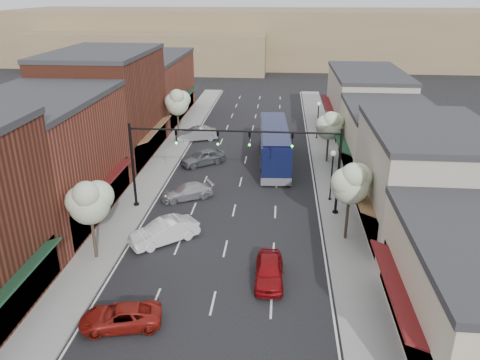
% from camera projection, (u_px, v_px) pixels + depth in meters
% --- Properties ---
extents(ground, '(160.00, 160.00, 0.00)m').
position_uv_depth(ground, '(222.00, 265.00, 30.11)').
color(ground, black).
rests_on(ground, ground).
extents(sidewalk_left, '(2.80, 73.00, 0.15)m').
position_uv_depth(sidewalk_left, '(163.00, 162.00, 47.82)').
color(sidewalk_left, gray).
rests_on(sidewalk_left, ground).
extents(sidewalk_right, '(2.80, 73.00, 0.15)m').
position_uv_depth(sidewalk_right, '(329.00, 167.00, 46.45)').
color(sidewalk_right, gray).
rests_on(sidewalk_right, ground).
extents(curb_left, '(0.25, 73.00, 0.17)m').
position_uv_depth(curb_left, '(176.00, 162.00, 47.71)').
color(curb_left, gray).
rests_on(curb_left, ground).
extents(curb_right, '(0.25, 73.00, 0.17)m').
position_uv_depth(curb_right, '(314.00, 166.00, 46.56)').
color(curb_right, gray).
rests_on(curb_right, ground).
extents(bldg_left_midnear, '(10.14, 14.10, 9.40)m').
position_uv_depth(bldg_left_midnear, '(43.00, 159.00, 35.04)').
color(bldg_left_midnear, brown).
rests_on(bldg_left_midnear, ground).
extents(bldg_left_midfar, '(10.14, 14.10, 10.90)m').
position_uv_depth(bldg_left_midfar, '(107.00, 106.00, 47.66)').
color(bldg_left_midfar, '#5F2A1B').
rests_on(bldg_left_midfar, ground).
extents(bldg_left_far, '(10.14, 18.10, 8.40)m').
position_uv_depth(bldg_left_far, '(150.00, 87.00, 62.88)').
color(bldg_left_far, brown).
rests_on(bldg_left_far, ground).
extents(bldg_right_midnear, '(9.14, 12.10, 7.90)m').
position_uv_depth(bldg_right_midnear, '(424.00, 181.00, 33.04)').
color(bldg_right_midnear, '#A8A190').
rests_on(bldg_right_midnear, ground).
extents(bldg_right_midfar, '(9.14, 12.10, 6.40)m').
position_uv_depth(bldg_right_midfar, '(388.00, 140.00, 44.38)').
color(bldg_right_midfar, beige).
rests_on(bldg_right_midfar, ground).
extents(bldg_right_far, '(9.14, 16.10, 7.40)m').
position_uv_depth(bldg_right_far, '(365.00, 102.00, 57.09)').
color(bldg_right_far, '#A8A190').
rests_on(bldg_right_far, ground).
extents(hill_far, '(120.00, 30.00, 12.00)m').
position_uv_depth(hill_far, '(269.00, 36.00, 110.78)').
color(hill_far, '#7A6647').
rests_on(hill_far, ground).
extents(hill_near, '(50.00, 20.00, 8.00)m').
position_uv_depth(hill_near, '(153.00, 50.00, 102.53)').
color(hill_near, '#7A6647').
rests_on(hill_near, ground).
extents(signal_mast_right, '(8.22, 0.46, 7.00)m').
position_uv_depth(signal_mast_right, '(308.00, 158.00, 35.27)').
color(signal_mast_right, black).
rests_on(signal_mast_right, ground).
extents(signal_mast_left, '(8.22, 0.46, 7.00)m').
position_uv_depth(signal_mast_left, '(162.00, 154.00, 36.19)').
color(signal_mast_left, black).
rests_on(signal_mast_left, ground).
extents(tree_right_near, '(2.85, 2.65, 5.95)m').
position_uv_depth(tree_right_near, '(351.00, 182.00, 31.37)').
color(tree_right_near, '#47382B').
rests_on(tree_right_near, ground).
extents(tree_right_far, '(2.85, 2.65, 5.43)m').
position_uv_depth(tree_right_far, '(330.00, 125.00, 46.29)').
color(tree_right_far, '#47382B').
rests_on(tree_right_far, ground).
extents(tree_left_near, '(2.85, 2.65, 5.69)m').
position_uv_depth(tree_left_near, '(89.00, 201.00, 29.14)').
color(tree_left_near, '#47382B').
rests_on(tree_left_near, ground).
extents(tree_left_far, '(2.85, 2.65, 6.13)m').
position_uv_depth(tree_left_far, '(177.00, 102.00, 52.95)').
color(tree_left_far, '#47382B').
rests_on(tree_left_far, ground).
extents(lamp_post_near, '(0.44, 0.44, 4.44)m').
position_uv_depth(lamp_post_near, '(332.00, 167.00, 38.01)').
color(lamp_post_near, black).
rests_on(lamp_post_near, ground).
extents(lamp_post_far, '(0.44, 0.44, 4.44)m').
position_uv_depth(lamp_post_far, '(318.00, 114.00, 54.14)').
color(lamp_post_far, black).
rests_on(lamp_post_far, ground).
extents(coach_bus, '(3.45, 12.71, 3.84)m').
position_uv_depth(coach_bus, '(274.00, 145.00, 46.74)').
color(coach_bus, '#0D1236').
rests_on(coach_bus, ground).
extents(red_hatchback, '(1.79, 4.29, 1.45)m').
position_uv_depth(red_hatchback, '(269.00, 271.00, 28.17)').
color(red_hatchback, maroon).
rests_on(red_hatchback, ground).
extents(parked_car_a, '(4.60, 2.85, 1.19)m').
position_uv_depth(parked_car_a, '(121.00, 317.00, 24.41)').
color(parked_car_a, maroon).
rests_on(parked_car_a, ground).
extents(parked_car_b, '(4.84, 4.42, 1.61)m').
position_uv_depth(parked_car_b, '(164.00, 231.00, 32.56)').
color(parked_car_b, silver).
rests_on(parked_car_b, ground).
extents(parked_car_c, '(4.77, 3.62, 1.29)m').
position_uv_depth(parked_car_c, '(187.00, 191.00, 39.37)').
color(parked_car_c, '#A6A6AC').
rests_on(parked_car_c, ground).
extents(parked_car_d, '(4.78, 4.29, 1.57)m').
position_uv_depth(parked_car_d, '(203.00, 157.00, 46.95)').
color(parked_car_d, '#5B5E63').
rests_on(parked_car_d, ground).
extents(parked_car_e, '(5.10, 3.25, 1.59)m').
position_uv_depth(parked_car_e, '(197.00, 134.00, 54.45)').
color(parked_car_e, '#A2A2A7').
rests_on(parked_car_e, ground).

